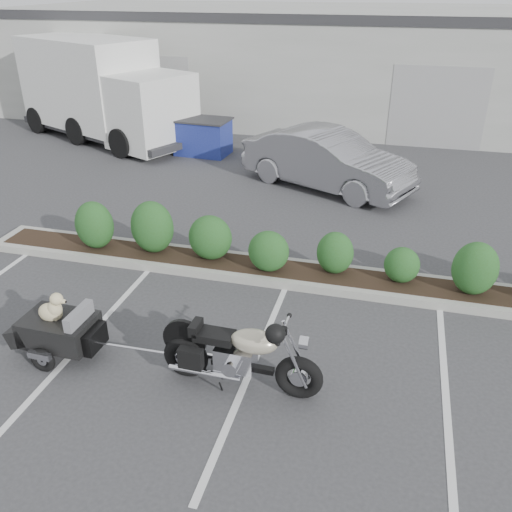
% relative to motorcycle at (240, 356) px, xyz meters
% --- Properties ---
extents(ground, '(90.00, 90.00, 0.00)m').
position_rel_motorcycle_xyz_m(ground, '(-1.15, 1.00, -0.52)').
color(ground, '#38383A').
rests_on(ground, ground).
extents(planter_kerb, '(12.00, 1.00, 0.15)m').
position_rel_motorcycle_xyz_m(planter_kerb, '(-0.15, 3.20, -0.45)').
color(planter_kerb, '#9E9E93').
rests_on(planter_kerb, ground).
extents(building, '(26.00, 10.00, 4.00)m').
position_rel_motorcycle_xyz_m(building, '(-1.15, 18.00, 1.48)').
color(building, '#9EA099').
rests_on(building, ground).
extents(motorcycle, '(2.27, 0.76, 1.31)m').
position_rel_motorcycle_xyz_m(motorcycle, '(0.00, 0.00, 0.00)').
color(motorcycle, black).
rests_on(motorcycle, ground).
extents(pet_trailer, '(1.81, 1.00, 1.08)m').
position_rel_motorcycle_xyz_m(pet_trailer, '(-2.78, 0.02, -0.07)').
color(pet_trailer, black).
rests_on(pet_trailer, ground).
extents(sedan, '(4.88, 3.41, 1.53)m').
position_rel_motorcycle_xyz_m(sedan, '(-0.02, 8.28, 0.24)').
color(sedan, '#A5A4AB').
rests_on(sedan, ground).
extents(dumpster, '(1.78, 1.27, 1.12)m').
position_rel_motorcycle_xyz_m(dumpster, '(-4.26, 10.38, 0.05)').
color(dumpster, navy).
rests_on(dumpster, ground).
extents(delivery_truck, '(7.46, 5.05, 3.28)m').
position_rel_motorcycle_xyz_m(delivery_truck, '(-8.10, 11.29, 1.05)').
color(delivery_truck, silver).
rests_on(delivery_truck, ground).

